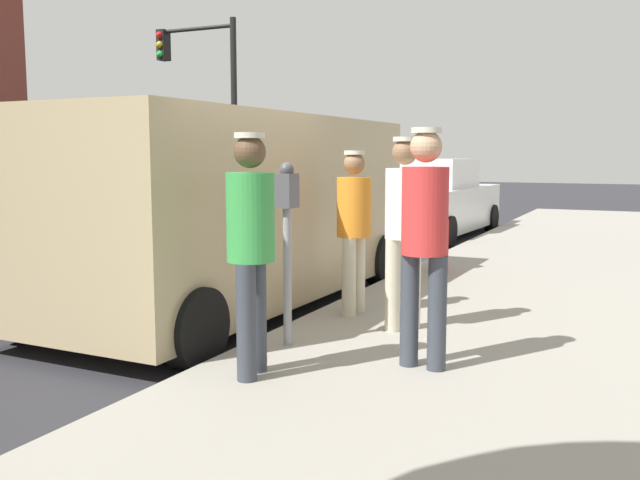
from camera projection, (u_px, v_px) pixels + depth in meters
The scene contains 11 objects.
ground_plane at pixel (183, 334), 6.77m from camera, with size 80.00×80.00×0.00m, color #2D2D33.
sidewalk_slab at pixel (562, 375), 5.26m from camera, with size 5.00×32.00×0.15m, color #9E998E.
parking_meter_near at pixel (287, 222), 5.71m from camera, with size 0.14×0.18×1.52m.
pedestrian_in_white at pixel (404, 220), 6.23m from camera, with size 0.34×0.34×1.74m.
pedestrian_in_red at pixel (425, 231), 5.09m from camera, with size 0.36×0.34×1.78m.
pedestrian_in_orange at pixel (354, 222), 6.88m from camera, with size 0.34×0.36×1.62m.
pedestrian_in_green at pixel (251, 238), 4.90m from camera, with size 0.34×0.36×1.73m.
parked_van at pixel (236, 207), 7.78m from camera, with size 2.19×5.23×2.15m.
parked_sedan_ahead at pixel (431, 201), 14.83m from camera, with size 2.09×4.47×1.65m.
traffic_light_corner at pixel (206, 86), 18.22m from camera, with size 2.48×0.42×5.20m.
fire_hydrant at pixel (440, 240), 9.55m from camera, with size 0.24×0.24×0.86m.
Camera 1 is at (4.04, -5.39, 1.73)m, focal length 39.14 mm.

